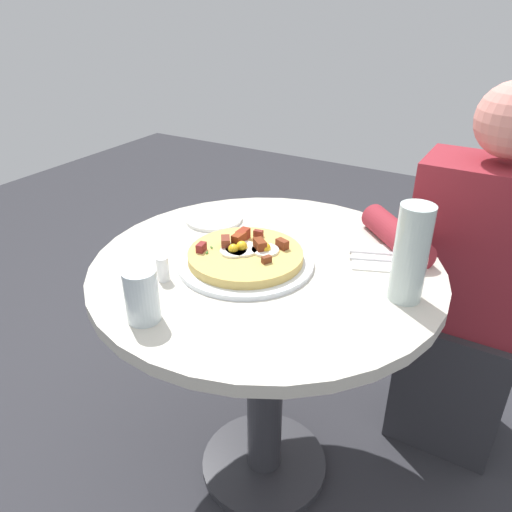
% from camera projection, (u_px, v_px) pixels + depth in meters
% --- Properties ---
extents(ground_plane, '(6.00, 6.00, 0.00)m').
position_uv_depth(ground_plane, '(264.00, 465.00, 1.55)').
color(ground_plane, '#2D2D33').
extents(dining_table, '(0.86, 0.86, 0.73)m').
position_uv_depth(dining_table, '(266.00, 320.00, 1.29)').
color(dining_table, beige).
rests_on(dining_table, ground_plane).
extents(person_seated, '(0.50, 0.46, 1.14)m').
position_uv_depth(person_seated, '(469.00, 303.00, 1.45)').
color(person_seated, '#2D2D33').
rests_on(person_seated, ground_plane).
extents(pizza_plate, '(0.33, 0.33, 0.01)m').
position_uv_depth(pizza_plate, '(246.00, 262.00, 1.20)').
color(pizza_plate, white).
rests_on(pizza_plate, dining_table).
extents(breakfast_pizza, '(0.28, 0.28, 0.05)m').
position_uv_depth(breakfast_pizza, '(246.00, 254.00, 1.19)').
color(breakfast_pizza, '#D4B25C').
rests_on(breakfast_pizza, pizza_plate).
extents(bread_plate, '(0.16, 0.16, 0.01)m').
position_uv_depth(bread_plate, '(214.00, 219.00, 1.42)').
color(bread_plate, white).
rests_on(bread_plate, dining_table).
extents(napkin, '(0.21, 0.19, 0.00)m').
position_uv_depth(napkin, '(386.00, 258.00, 1.22)').
color(napkin, white).
rests_on(napkin, dining_table).
extents(fork, '(0.17, 0.08, 0.00)m').
position_uv_depth(fork, '(386.00, 253.00, 1.23)').
color(fork, silver).
rests_on(fork, napkin).
extents(knife, '(0.17, 0.08, 0.00)m').
position_uv_depth(knife, '(387.00, 260.00, 1.20)').
color(knife, silver).
rests_on(knife, napkin).
extents(water_glass, '(0.07, 0.07, 0.11)m').
position_uv_depth(water_glass, '(142.00, 296.00, 0.97)').
color(water_glass, silver).
rests_on(water_glass, dining_table).
extents(water_bottle, '(0.07, 0.07, 0.22)m').
position_uv_depth(water_bottle, '(411.00, 254.00, 1.02)').
color(water_bottle, silver).
rests_on(water_bottle, dining_table).
extents(salt_shaker, '(0.03, 0.03, 0.06)m').
position_uv_depth(salt_shaker, '(163.00, 269.00, 1.12)').
color(salt_shaker, white).
rests_on(salt_shaker, dining_table).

